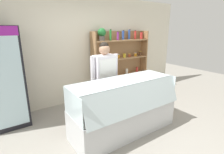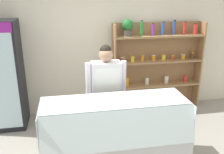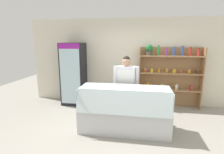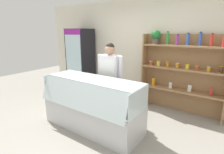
{
  "view_description": "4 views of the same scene",
  "coord_description": "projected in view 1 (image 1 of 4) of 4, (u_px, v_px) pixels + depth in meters",
  "views": [
    {
      "loc": [
        -1.98,
        -2.25,
        1.91
      ],
      "look_at": [
        0.06,
        0.69,
        0.9
      ],
      "focal_mm": 28.0,
      "sensor_mm": 36.0,
      "label": 1
    },
    {
      "loc": [
        -0.7,
        -2.91,
        2.39
      ],
      "look_at": [
        -0.03,
        0.75,
        1.11
      ],
      "focal_mm": 40.0,
      "sensor_mm": 36.0,
      "label": 2
    },
    {
      "loc": [
        0.21,
        -3.63,
        2.01
      ],
      "look_at": [
        -0.45,
        0.43,
        1.15
      ],
      "focal_mm": 28.0,
      "sensor_mm": 36.0,
      "label": 3
    },
    {
      "loc": [
        2.0,
        -2.32,
        1.87
      ],
      "look_at": [
        -0.08,
        0.68,
        0.92
      ],
      "focal_mm": 28.0,
      "sensor_mm": 36.0,
      "label": 4
    }
  ],
  "objects": [
    {
      "name": "shop_clerk",
      "position": [
        105.0,
        75.0,
        3.57
      ],
      "size": [
        0.64,
        0.25,
        1.64
      ],
      "color": "#4C4233",
      "rests_on": "ground"
    },
    {
      "name": "drinks_fridge",
      "position": [
        3.0,
        79.0,
        3.31
      ],
      "size": [
        0.7,
        0.6,
        1.95
      ],
      "color": "black",
      "rests_on": "ground"
    },
    {
      "name": "ground_plane",
      "position": [
        130.0,
        130.0,
        3.38
      ],
      "size": [
        12.0,
        12.0,
        0.0
      ],
      "primitive_type": "plane",
      "color": "gray"
    },
    {
      "name": "back_wall",
      "position": [
        82.0,
        50.0,
        4.57
      ],
      "size": [
        6.8,
        0.1,
        2.7
      ],
      "primitive_type": "cube",
      "color": "silver",
      "rests_on": "ground"
    },
    {
      "name": "deli_display_case",
      "position": [
        124.0,
        116.0,
        3.27
      ],
      "size": [
        1.99,
        0.8,
        1.01
      ],
      "color": "silver",
      "rests_on": "ground"
    },
    {
      "name": "shelving_unit",
      "position": [
        119.0,
        58.0,
        5.08
      ],
      "size": [
        1.84,
        0.29,
        1.9
      ],
      "color": "#9E754C",
      "rests_on": "ground"
    }
  ]
}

